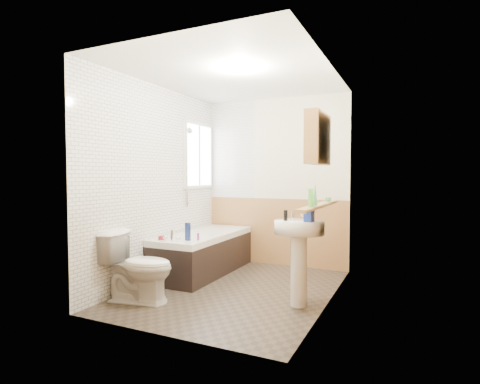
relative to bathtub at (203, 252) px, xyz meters
name	(u,v)px	position (x,y,z in m)	size (l,w,h in m)	color
floor	(235,289)	(0.73, -0.51, -0.29)	(2.80, 2.80, 0.00)	#302922
ceiling	(235,76)	(0.73, -0.51, 2.21)	(2.80, 2.80, 0.00)	white
wall_back	(275,182)	(0.73, 0.90, 0.96)	(2.20, 0.02, 2.50)	beige
wall_front	(160,188)	(0.73, -1.92, 0.96)	(2.20, 0.02, 2.50)	beige
wall_left	(157,183)	(-0.38, -0.51, 0.96)	(0.02, 2.80, 2.50)	beige
wall_right	(330,185)	(1.84, -0.51, 0.96)	(0.02, 2.80, 2.50)	beige
wainscot_right	(327,256)	(1.82, -0.51, 0.21)	(0.01, 2.80, 1.00)	#B07D48
wainscot_front	(163,277)	(0.73, -1.90, 0.21)	(2.20, 0.01, 1.00)	#B07D48
wainscot_back	(274,231)	(0.73, 0.87, 0.21)	(2.20, 0.01, 1.00)	#B07D48
tile_cladding_left	(159,183)	(-0.36, -0.51, 0.96)	(0.01, 2.80, 2.50)	white
tile_return_back	(231,150)	(0.00, 0.87, 1.46)	(0.75, 0.01, 1.50)	white
window	(199,156)	(-0.33, 0.44, 1.36)	(0.03, 0.79, 0.99)	white
bathtub	(203,252)	(0.00, 0.00, 0.00)	(0.70, 1.69, 0.70)	black
shower_riser	(187,154)	(-0.31, 0.08, 1.37)	(0.11, 0.09, 1.30)	silver
toilet	(138,267)	(-0.03, -1.31, 0.08)	(0.43, 0.76, 0.75)	white
sink	(299,245)	(1.57, -0.73, 0.34)	(0.52, 0.42, 1.00)	white
pine_shelf	(320,205)	(1.77, -0.69, 0.76)	(0.10, 1.43, 0.03)	#B07D48
medicine_cabinet	(318,139)	(1.74, -0.68, 1.43)	(0.15, 0.58, 0.52)	#B07D48
foam_can	(311,198)	(1.77, -1.04, 0.86)	(0.05, 0.05, 0.17)	#59C647
green_bottle	(315,194)	(1.77, -0.88, 0.88)	(0.04, 0.04, 0.22)	#388447
black_jar	(328,199)	(1.77, -0.26, 0.79)	(0.06, 0.06, 0.04)	#388447
soap_bottle	(309,218)	(1.69, -0.78, 0.64)	(0.08, 0.19, 0.09)	#19339E
clear_bottle	(286,215)	(1.45, -0.79, 0.65)	(0.04, 0.04, 0.11)	black
blue_gel	(188,232)	(0.14, -0.60, 0.37)	(0.06, 0.04, 0.22)	navy
cream_jar	(161,238)	(-0.19, -0.69, 0.29)	(0.08, 0.08, 0.05)	maroon
orange_bottle	(198,237)	(0.25, -0.54, 0.31)	(0.03, 0.03, 0.09)	purple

